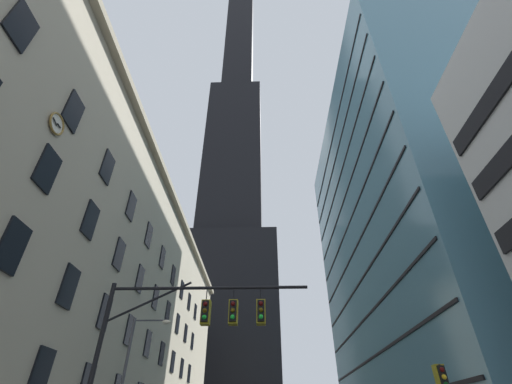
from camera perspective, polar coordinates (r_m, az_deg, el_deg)
The scene contains 5 objects.
station_building at distance 40.75m, azimuth -25.47°, elevation -16.75°, with size 14.57×62.47×24.79m.
dark_skyscraper at distance 116.09m, azimuth -3.96°, elevation -0.58°, with size 28.01×28.01×219.85m.
glass_office_midrise at distance 49.74m, azimuth 25.90°, elevation -6.15°, with size 18.73×41.00×45.89m.
traffic_signal_mast at distance 15.87m, azimuth -10.33°, elevation -21.22°, with size 9.03×0.63×7.22m.
street_lamppost at distance 23.57m, azimuth -20.25°, elevation -26.30°, with size 2.42×0.32×7.44m.
Camera 1 is at (-0.22, -9.89, 1.77)m, focal length 23.87 mm.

